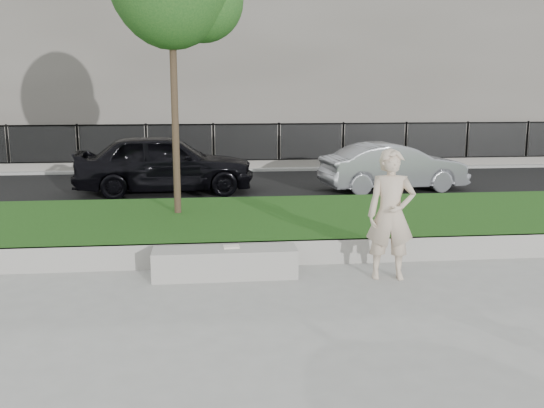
{
  "coord_description": "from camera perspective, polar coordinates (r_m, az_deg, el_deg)",
  "views": [
    {
      "loc": [
        -0.79,
        -8.26,
        2.84
      ],
      "look_at": [
        0.21,
        1.2,
        0.97
      ],
      "focal_mm": 40.0,
      "sensor_mm": 36.0,
      "label": 1
    }
  ],
  "objects": [
    {
      "name": "man",
      "position": [
        9.09,
        11.11,
        -0.99
      ],
      "size": [
        0.77,
        0.56,
        1.94
      ],
      "primitive_type": "imported",
      "rotation": [
        0.0,
        0.0,
        -0.15
      ],
      "color": "beige",
      "rests_on": "ground"
    },
    {
      "name": "building_facade",
      "position": [
        28.35,
        -4.62,
        15.44
      ],
      "size": [
        34.0,
        10.0,
        10.0
      ],
      "primitive_type": "cube",
      "color": "#5E5952",
      "rests_on": "ground"
    },
    {
      "name": "car_dark",
      "position": [
        16.24,
        -10.04,
        3.82
      ],
      "size": [
        4.72,
        2.08,
        1.58
      ],
      "primitive_type": "imported",
      "rotation": [
        0.0,
        0.0,
        1.62
      ],
      "color": "black",
      "rests_on": "street"
    },
    {
      "name": "iron_fence",
      "position": [
        20.41,
        -3.82,
        4.62
      ],
      "size": [
        32.0,
        0.3,
        1.5
      ],
      "color": "slate",
      "rests_on": "far_pavement"
    },
    {
      "name": "street",
      "position": [
        17.02,
        -3.32,
        1.54
      ],
      "size": [
        34.0,
        7.0,
        0.04
      ],
      "primitive_type": "cube",
      "color": "black",
      "rests_on": "ground"
    },
    {
      "name": "grass_bank",
      "position": [
        11.59,
        -1.99,
        -2.07
      ],
      "size": [
        34.0,
        4.0,
        0.4
      ],
      "primitive_type": "cube",
      "color": "black",
      "rests_on": "ground"
    },
    {
      "name": "far_pavement",
      "position": [
        21.46,
        -3.91,
        3.64
      ],
      "size": [
        34.0,
        3.0,
        0.12
      ],
      "primitive_type": "cube",
      "color": "gray",
      "rests_on": "ground"
    },
    {
      "name": "stone_bench",
      "position": [
        9.18,
        -4.44,
        -5.53
      ],
      "size": [
        2.16,
        0.54,
        0.44
      ],
      "primitive_type": "cube",
      "color": "gray",
      "rests_on": "ground"
    },
    {
      "name": "ground",
      "position": [
        8.77,
        -0.56,
        -7.8
      ],
      "size": [
        90.0,
        90.0,
        0.0
      ],
      "primitive_type": "plane",
      "color": "gray",
      "rests_on": "ground"
    },
    {
      "name": "grass_kerb",
      "position": [
        9.7,
        -1.15,
        -4.7
      ],
      "size": [
        34.0,
        0.08,
        0.4
      ],
      "primitive_type": "cube",
      "color": "gray",
      "rests_on": "ground"
    },
    {
      "name": "car_silver",
      "position": [
        16.67,
        11.37,
        3.44
      ],
      "size": [
        4.04,
        1.89,
        1.28
      ],
      "primitive_type": "imported",
      "rotation": [
        0.0,
        0.0,
        1.71
      ],
      "color": "gray",
      "rests_on": "street"
    },
    {
      "name": "book",
      "position": [
        9.16,
        -3.84,
        -4.03
      ],
      "size": [
        0.25,
        0.19,
        0.03
      ],
      "primitive_type": "cube",
      "rotation": [
        0.0,
        0.0,
        0.06
      ],
      "color": "white",
      "rests_on": "stone_bench"
    }
  ]
}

